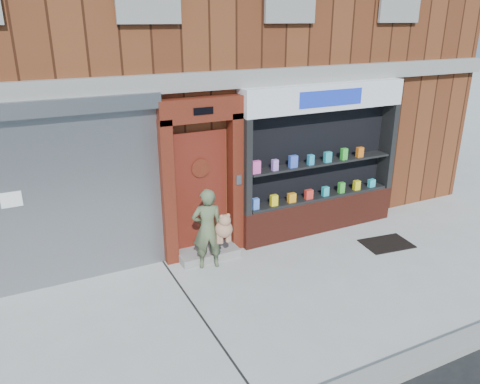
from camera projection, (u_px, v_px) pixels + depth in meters
ground at (291, 292)px, 7.52m from camera, size 80.00×80.00×0.00m
curb at (386, 375)px, 5.69m from camera, size 60.00×0.30×0.12m
building at (163, 24)px, 11.15m from camera, size 12.00×8.16×8.00m
shutter_bay at (66, 183)px, 7.29m from camera, size 3.10×0.30×3.04m
red_door_bay at (202, 180)px, 8.26m from camera, size 1.52×0.58×2.90m
pharmacy_bay at (320, 166)px, 9.29m from camera, size 3.50×0.41×3.00m
woman at (210, 229)px, 8.04m from camera, size 0.70×0.53×1.46m
doormat at (387, 244)px, 9.11m from camera, size 1.00×0.76×0.02m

